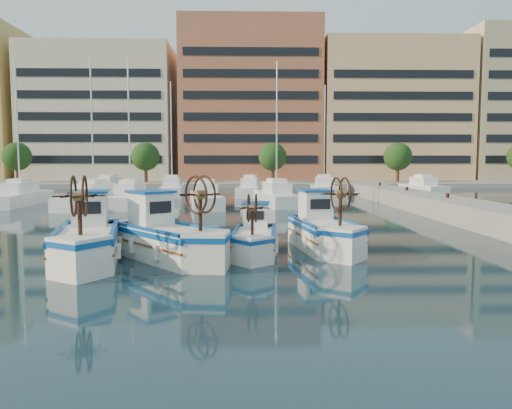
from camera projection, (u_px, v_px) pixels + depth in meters
name	position (u px, v px, depth m)	size (l,w,h in m)	color
ground	(247.00, 261.00, 17.91)	(300.00, 300.00, 0.00)	#18333F
quay	(494.00, 218.00, 26.14)	(3.00, 60.00, 1.20)	gray
waterfront	(300.00, 115.00, 81.94)	(180.00, 40.00, 25.60)	gray
yacht_marina	(201.00, 194.00, 45.41)	(40.15, 22.99, 11.50)	white
fishing_boat_a	(88.00, 238.00, 17.62)	(2.98, 5.18, 3.14)	white
fishing_boat_b	(167.00, 236.00, 18.13)	(4.59, 4.95, 3.11)	white
fishing_boat_c	(255.00, 237.00, 19.12)	(1.86, 3.97, 2.44)	white
fishing_boat_d	(323.00, 229.00, 20.20)	(2.59, 4.92, 3.00)	white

